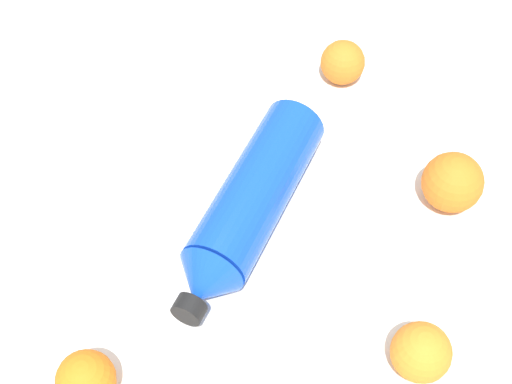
{
  "coord_description": "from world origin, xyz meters",
  "views": [
    {
      "loc": [
        -0.47,
        -0.21,
        0.74
      ],
      "look_at": [
        -0.0,
        0.04,
        0.04
      ],
      "focal_mm": 51.54,
      "sensor_mm": 36.0,
      "label": 1
    }
  ],
  "objects_px": {
    "orange_1": "(421,352)",
    "orange_3": "(343,62)",
    "orange_2": "(452,182)",
    "water_bottle": "(248,207)",
    "orange_0": "(86,380)"
  },
  "relations": [
    {
      "from": "water_bottle",
      "to": "orange_0",
      "type": "bearing_deg",
      "value": -13.21
    },
    {
      "from": "orange_2",
      "to": "orange_3",
      "type": "xyz_separation_m",
      "value": [
        0.14,
        0.2,
        -0.01
      ]
    },
    {
      "from": "water_bottle",
      "to": "orange_0",
      "type": "height_order",
      "value": "water_bottle"
    },
    {
      "from": "water_bottle",
      "to": "orange_1",
      "type": "relative_size",
      "value": 4.73
    },
    {
      "from": "orange_1",
      "to": "orange_3",
      "type": "distance_m",
      "value": 0.44
    },
    {
      "from": "orange_1",
      "to": "water_bottle",
      "type": "bearing_deg",
      "value": 72.61
    },
    {
      "from": "orange_2",
      "to": "orange_3",
      "type": "distance_m",
      "value": 0.25
    },
    {
      "from": "orange_1",
      "to": "orange_3",
      "type": "xyz_separation_m",
      "value": [
        0.36,
        0.25,
        -0.0
      ]
    },
    {
      "from": "orange_0",
      "to": "orange_1",
      "type": "relative_size",
      "value": 0.96
    },
    {
      "from": "orange_1",
      "to": "orange_2",
      "type": "xyz_separation_m",
      "value": [
        0.22,
        0.04,
        0.01
      ]
    },
    {
      "from": "water_bottle",
      "to": "orange_0",
      "type": "distance_m",
      "value": 0.27
    },
    {
      "from": "orange_1",
      "to": "orange_3",
      "type": "bearing_deg",
      "value": 34.21
    },
    {
      "from": "orange_0",
      "to": "orange_2",
      "type": "bearing_deg",
      "value": -31.15
    },
    {
      "from": "orange_0",
      "to": "water_bottle",
      "type": "bearing_deg",
      "value": -10.0
    },
    {
      "from": "water_bottle",
      "to": "orange_3",
      "type": "distance_m",
      "value": 0.29
    }
  ]
}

